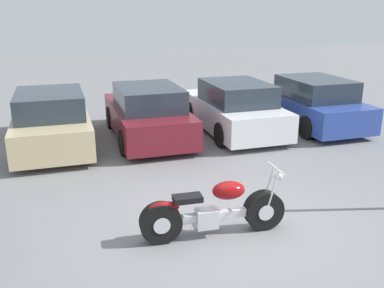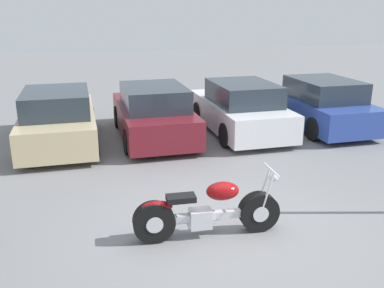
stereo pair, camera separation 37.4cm
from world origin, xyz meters
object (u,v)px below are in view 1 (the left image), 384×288
at_px(parked_car_champagne, 52,121).
at_px(parked_car_blue, 311,103).
at_px(motorcycle, 212,211).
at_px(parked_car_white, 234,109).
at_px(parked_car_maroon, 148,114).

relative_size(parked_car_champagne, parked_car_blue, 1.00).
bearing_deg(parked_car_champagne, motorcycle, -66.71).
bearing_deg(parked_car_white, parked_car_champagne, 178.96).
bearing_deg(parked_car_white, parked_car_maroon, 177.85).
xyz_separation_m(motorcycle, parked_car_white, (2.60, 5.36, 0.26)).
height_order(parked_car_champagne, parked_car_blue, same).
relative_size(parked_car_champagne, parked_car_maroon, 1.00).
relative_size(parked_car_maroon, parked_car_white, 1.00).
distance_m(parked_car_maroon, parked_car_white, 2.48).
distance_m(motorcycle, parked_car_white, 5.96).
bearing_deg(motorcycle, parked_car_champagne, 113.29).
xyz_separation_m(motorcycle, parked_car_maroon, (0.13, 5.45, 0.26)).
bearing_deg(parked_car_champagne, parked_car_blue, -1.13).
distance_m(parked_car_champagne, parked_car_blue, 7.42).
xyz_separation_m(parked_car_champagne, parked_car_white, (4.95, -0.09, 0.00)).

